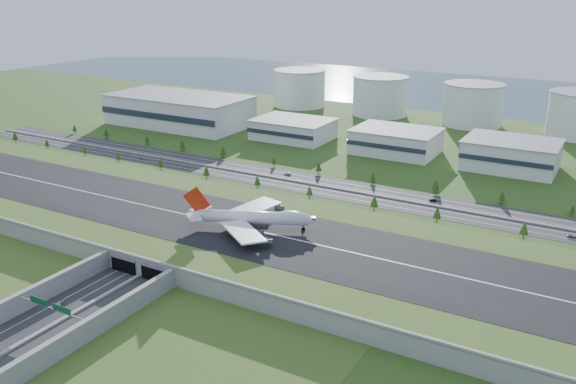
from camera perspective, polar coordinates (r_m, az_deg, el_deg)
The scene contains 21 objects.
ground at distance 301.59m, azimuth -7.25°, elevation -4.08°, with size 1200.00×1200.00×0.00m, color #395319.
airfield_deck at distance 299.94m, azimuth -7.30°, elevation -3.36°, with size 520.00×100.00×9.20m.
underpass_road at distance 237.32m, azimuth -22.03°, elevation -11.30°, with size 38.80×120.40×8.00m.
sign_gantry_near at distance 237.90m, azimuth -21.31°, elevation -10.15°, with size 38.70×0.70×9.80m.
north_expressway at distance 376.49m, azimuth 1.39°, elevation 0.86°, with size 560.00×36.00×0.12m, color #28282B.
tree_row at distance 372.45m, azimuth 1.75°, elevation 1.40°, with size 506.27×48.65×8.38m.
hangar_west at distance 538.72m, azimuth -10.12°, elevation 7.53°, with size 120.00×60.00×25.00m, color silver.
hangar_mid_a at distance 482.52m, azimuth 0.49°, elevation 5.88°, with size 58.00×42.00×15.00m, color silver.
hangar_mid_b at distance 448.15m, azimuth 10.05°, elevation 4.68°, with size 58.00×42.00×17.00m, color silver.
hangar_mid_c at distance 428.87m, azimuth 20.14°, elevation 3.28°, with size 58.00×42.00×19.00m, color silver.
fuel_tank_a at distance 612.05m, azimuth 1.10°, elevation 9.67°, with size 50.00×50.00×35.00m, color white.
fuel_tank_b at distance 576.75m, azimuth 8.61°, elevation 8.88°, with size 50.00×50.00×35.00m, color white.
fuel_tank_c at distance 552.39m, azimuth 16.91°, elevation 7.82°, with size 50.00×50.00×35.00m, color white.
bay_water at distance 729.69m, azimuth 16.12°, elevation 9.08°, with size 1200.00×260.00×0.06m, color #335062.
boeing_747 at distance 285.42m, azimuth -3.39°, elevation -2.36°, with size 60.40×55.87×19.86m.
car_0 at distance 253.36m, azimuth -20.59°, elevation -9.74°, with size 1.94×4.82×1.64m, color silver.
car_2 at distance 247.29m, azimuth -14.67°, elevation -9.81°, with size 2.85×6.19×1.72m, color #0E0A36.
car_4 at distance 439.31m, azimuth -13.53°, elevation 3.11°, with size 1.54×3.83×1.31m, color slate.
car_5 at distance 354.26m, azimuth 13.40°, elevation -0.74°, with size 1.42×4.07×1.34m, color black.
car_6 at distance 327.77m, azimuth 25.00°, elevation -3.72°, with size 2.24×4.85×1.35m, color #A0A0A4.
car_7 at distance 392.25m, azimuth -0.05°, elevation 1.74°, with size 2.03×4.99×1.45m, color white.
Camera 1 is at (169.32, -219.90, 118.04)m, focal length 38.00 mm.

